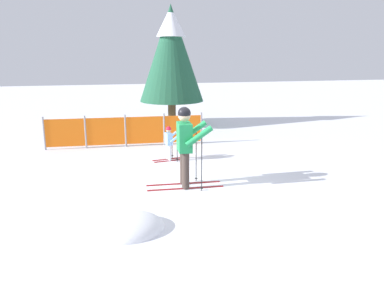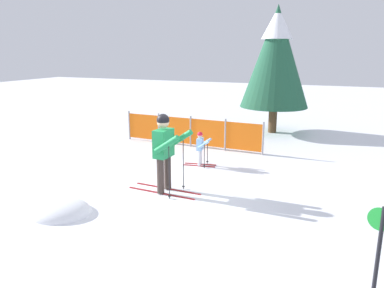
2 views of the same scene
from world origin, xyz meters
TOP-DOWN VIEW (x-y plane):
  - ground_plane at (0.00, 0.00)m, footprint 60.00×60.00m
  - skier_adult at (-0.19, -0.00)m, footprint 1.73×0.79m
  - skier_child at (-0.18, 2.21)m, footprint 0.94×0.49m
  - safety_fence at (-1.28, 4.11)m, footprint 5.03×0.33m
  - conifer_far at (0.85, 7.45)m, footprint 2.61×2.61m
  - snow_mound at (-1.64, -1.86)m, footprint 1.33×1.13m

SIDE VIEW (x-z plane):
  - ground_plane at x=0.00m, z-range 0.00..0.00m
  - snow_mound at x=-1.64m, z-range -0.27..0.27m
  - safety_fence at x=-1.28m, z-range 0.00..1.05m
  - skier_child at x=-0.18m, z-range 0.07..1.05m
  - skier_adult at x=-0.19m, z-range 0.18..2.00m
  - conifer_far at x=0.85m, z-range 0.57..5.43m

